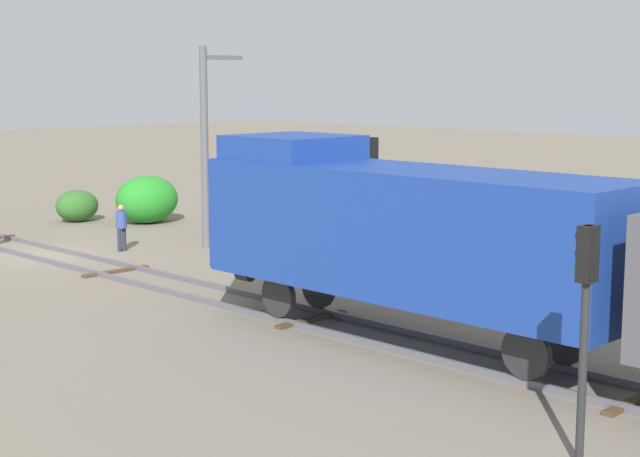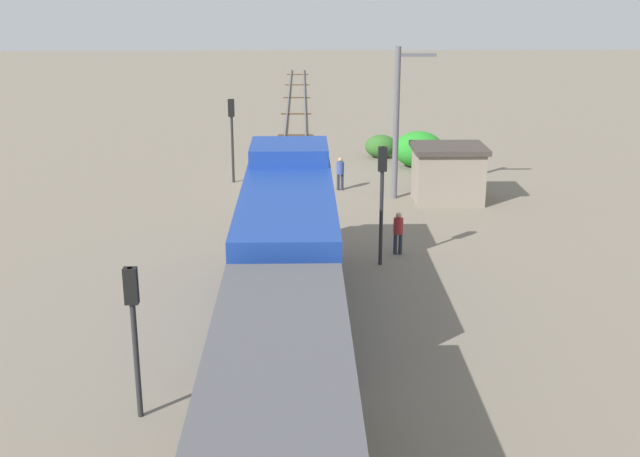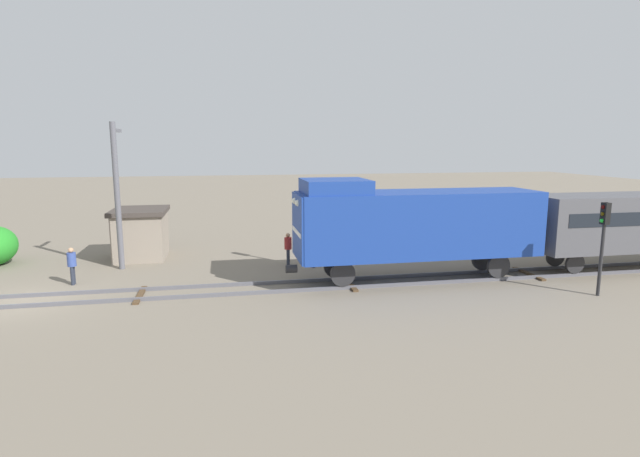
% 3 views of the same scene
% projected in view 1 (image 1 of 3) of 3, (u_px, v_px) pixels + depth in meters
% --- Properties ---
extents(ground_plane, '(162.11, 162.11, 0.00)m').
position_uv_depth(ground_plane, '(45.00, 255.00, 34.68)').
color(ground_plane, '#756B5B').
extents(railway_track, '(2.40, 108.08, 0.16)m').
position_uv_depth(railway_track, '(44.00, 253.00, 34.67)').
color(railway_track, '#595960').
rests_on(railway_track, ground).
extents(locomotive, '(2.90, 11.60, 4.60)m').
position_uv_depth(locomotive, '(402.00, 227.00, 22.73)').
color(locomotive, navy).
rests_on(locomotive, railway_track).
extents(traffic_signal_mid, '(0.32, 0.34, 4.54)m').
position_uv_depth(traffic_signal_mid, '(371.00, 187.00, 27.87)').
color(traffic_signal_mid, '#262628').
rests_on(traffic_signal_mid, ground).
extents(traffic_signal_far, '(0.32, 0.34, 3.93)m').
position_uv_depth(traffic_signal_far, '(585.00, 300.00, 15.44)').
color(traffic_signal_far, '#262628').
rests_on(traffic_signal_far, ground).
extents(worker_near_track, '(0.38, 0.38, 1.70)m').
position_uv_depth(worker_near_track, '(121.00, 224.00, 35.32)').
color(worker_near_track, '#262B38').
rests_on(worker_near_track, ground).
extents(worker_by_signal, '(0.38, 0.38, 1.70)m').
position_uv_depth(worker_by_signal, '(359.00, 252.00, 29.58)').
color(worker_by_signal, '#262B38').
rests_on(worker_by_signal, ground).
extents(catenary_mast, '(1.94, 0.28, 7.35)m').
position_uv_depth(catenary_mast, '(206.00, 142.00, 35.62)').
color(catenary_mast, '#595960').
rests_on(catenary_mast, ground).
extents(relay_hut, '(3.50, 2.90, 2.74)m').
position_uv_depth(relay_hut, '(267.00, 206.00, 37.28)').
color(relay_hut, gray).
rests_on(relay_hut, ground).
extents(bush_near, '(2.83, 2.31, 2.05)m').
position_uv_depth(bush_near, '(147.00, 199.00, 42.21)').
color(bush_near, '#258A26').
rests_on(bush_near, ground).
extents(bush_mid, '(1.91, 1.56, 1.39)m').
position_uv_depth(bush_mid, '(77.00, 206.00, 42.69)').
color(bush_mid, '#306326').
rests_on(bush_mid, ground).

